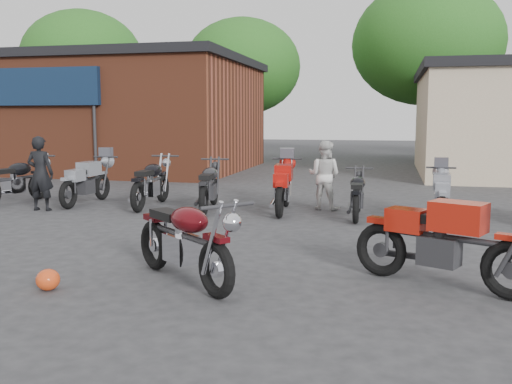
% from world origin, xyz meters
% --- Properties ---
extents(ground, '(90.00, 90.00, 0.00)m').
position_xyz_m(ground, '(0.00, 0.00, 0.00)').
color(ground, '#2C2D2F').
extents(brick_building, '(12.00, 8.00, 4.00)m').
position_xyz_m(brick_building, '(-9.00, 14.00, 2.00)').
color(brick_building, brown).
rests_on(brick_building, ground).
extents(tree_0, '(6.56, 6.56, 8.20)m').
position_xyz_m(tree_0, '(-14.00, 22.00, 4.10)').
color(tree_0, '#1C5215').
rests_on(tree_0, ground).
extents(tree_1, '(5.92, 5.92, 7.40)m').
position_xyz_m(tree_1, '(-5.00, 22.00, 3.70)').
color(tree_1, '#1C5215').
rests_on(tree_1, ground).
extents(tree_2, '(7.04, 7.04, 8.80)m').
position_xyz_m(tree_2, '(4.00, 22.00, 4.40)').
color(tree_2, '#1C5215').
rests_on(tree_2, ground).
extents(vintage_motorcycle, '(2.06, 1.89, 1.22)m').
position_xyz_m(vintage_motorcycle, '(0.07, -0.24, 0.61)').
color(vintage_motorcycle, '#4F090F').
rests_on(vintage_motorcycle, ground).
extents(sportbike, '(2.27, 1.59, 1.26)m').
position_xyz_m(sportbike, '(3.14, 0.28, 0.63)').
color(sportbike, red).
rests_on(sportbike, ground).
extents(helmet, '(0.36, 0.36, 0.26)m').
position_xyz_m(helmet, '(-1.40, -0.87, 0.13)').
color(helmet, '#D04216').
rests_on(helmet, ground).
extents(person_dark, '(0.61, 0.42, 1.62)m').
position_xyz_m(person_dark, '(-4.90, 4.25, 0.81)').
color(person_dark, black).
rests_on(person_dark, ground).
extents(person_light, '(0.85, 0.73, 1.52)m').
position_xyz_m(person_light, '(1.07, 5.82, 0.76)').
color(person_light, silver).
rests_on(person_light, ground).
extents(row_bike_0, '(1.02, 2.17, 1.21)m').
position_xyz_m(row_bike_0, '(-6.11, 5.07, 0.60)').
color(row_bike_0, black).
rests_on(row_bike_0, ground).
extents(row_bike_1, '(0.71, 2.05, 1.18)m').
position_xyz_m(row_bike_1, '(-4.42, 5.32, 0.59)').
color(row_bike_1, gray).
rests_on(row_bike_1, ground).
extents(row_bike_2, '(0.81, 2.16, 1.23)m').
position_xyz_m(row_bike_2, '(-2.78, 5.30, 0.62)').
color(row_bike_2, black).
rests_on(row_bike_2, ground).
extents(row_bike_3, '(1.00, 2.13, 1.19)m').
position_xyz_m(row_bike_3, '(-1.36, 5.16, 0.59)').
color(row_bike_3, '#232326').
rests_on(row_bike_3, ground).
extents(row_bike_4, '(0.88, 2.16, 1.22)m').
position_xyz_m(row_bike_4, '(0.26, 5.27, 0.61)').
color(row_bike_4, red).
rests_on(row_bike_4, ground).
extents(row_bike_5, '(0.64, 1.83, 1.05)m').
position_xyz_m(row_bike_5, '(1.85, 4.94, 0.53)').
color(row_bike_5, black).
rests_on(row_bike_5, ground).
extents(row_bike_6, '(0.73, 1.93, 1.10)m').
position_xyz_m(row_bike_6, '(3.47, 4.97, 0.55)').
color(row_bike_6, gray).
rests_on(row_bike_6, ground).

